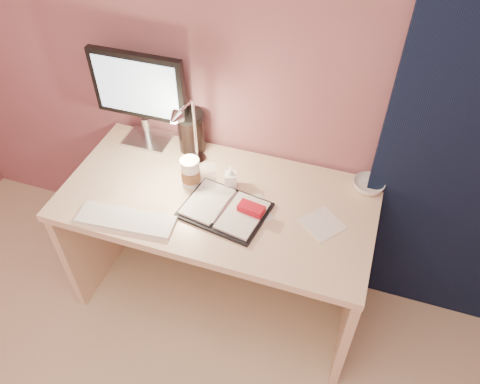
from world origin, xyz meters
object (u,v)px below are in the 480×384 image
(coffee_cup, at_px, (191,173))
(bowl, at_px, (368,185))
(desk, at_px, (224,220))
(monitor, at_px, (140,91))
(planner, at_px, (227,209))
(clear_cup, at_px, (208,178))
(desk_lamp, at_px, (189,133))
(lotion_bottle, at_px, (230,177))
(keyboard, at_px, (126,220))
(dark_jar, at_px, (192,133))

(coffee_cup, bearing_deg, bowl, 15.96)
(desk, bearing_deg, coffee_cup, -169.55)
(monitor, bearing_deg, planner, -32.28)
(planner, bearing_deg, coffee_cup, 160.83)
(planner, relative_size, clear_cup, 3.09)
(monitor, height_order, coffee_cup, monitor)
(coffee_cup, height_order, clear_cup, coffee_cup)
(coffee_cup, xyz_separation_m, clear_cup, (0.09, -0.00, -0.00))
(desk_lamp, bearing_deg, bowl, 17.93)
(coffee_cup, xyz_separation_m, desk_lamp, (-0.03, 0.07, 0.17))
(planner, height_order, lotion_bottle, lotion_bottle)
(bowl, xyz_separation_m, desk_lamp, (-0.80, -0.15, 0.21))
(coffee_cup, bearing_deg, keyboard, -119.84)
(coffee_cup, distance_m, lotion_bottle, 0.18)
(monitor, bearing_deg, desk, -22.87)
(desk_lamp, bearing_deg, keyboard, -104.30)
(keyboard, distance_m, dark_jar, 0.55)
(planner, bearing_deg, dark_jar, 140.06)
(dark_jar, bearing_deg, monitor, -175.43)
(dark_jar, bearing_deg, clear_cup, -53.21)
(monitor, distance_m, keyboard, 0.61)
(coffee_cup, distance_m, bowl, 0.80)
(clear_cup, xyz_separation_m, bowl, (0.69, 0.22, -0.04))
(monitor, bearing_deg, keyboard, -74.08)
(lotion_bottle, bearing_deg, coffee_cup, -168.43)
(desk_lamp, bearing_deg, monitor, 161.01)
(coffee_cup, bearing_deg, planner, -28.31)
(bowl, bearing_deg, monitor, -179.92)
(desk, bearing_deg, dark_jar, 138.04)
(bowl, xyz_separation_m, dark_jar, (-0.86, 0.02, 0.07))
(keyboard, relative_size, clear_cup, 3.29)
(keyboard, bearing_deg, dark_jar, 76.23)
(clear_cup, relative_size, bowl, 0.90)
(keyboard, bearing_deg, monitor, 101.29)
(lotion_bottle, bearing_deg, desk_lamp, 170.53)
(bowl, height_order, dark_jar, dark_jar)
(monitor, distance_m, dark_jar, 0.31)
(dark_jar, height_order, desk_lamp, desk_lamp)
(desk, distance_m, clear_cup, 0.30)
(monitor, relative_size, coffee_cup, 3.46)
(monitor, relative_size, bowl, 3.44)
(keyboard, relative_size, coffee_cup, 2.97)
(monitor, bearing_deg, clear_cup, -28.63)
(clear_cup, distance_m, lotion_bottle, 0.10)
(keyboard, xyz_separation_m, bowl, (0.95, 0.52, 0.01))
(bowl, distance_m, dark_jar, 0.87)
(desk, height_order, monitor, monitor)
(clear_cup, bearing_deg, dark_jar, 126.79)
(clear_cup, bearing_deg, bowl, 17.97)
(keyboard, xyz_separation_m, desk_lamp, (0.15, 0.37, 0.22))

